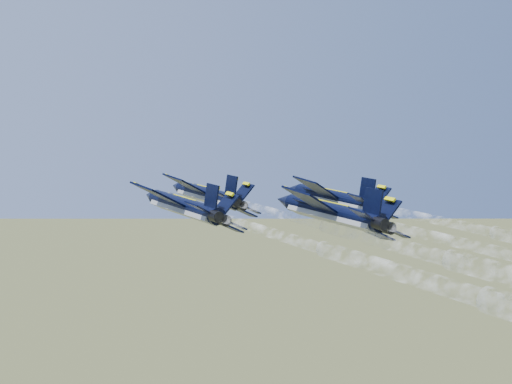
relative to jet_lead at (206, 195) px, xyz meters
name	(u,v)px	position (x,y,z in m)	size (l,w,h in m)	color
jet_lead	(206,195)	(0.00, 0.00, 0.00)	(12.71, 18.04, 6.08)	black
jet_left	(183,206)	(-7.75, -13.12, 0.00)	(12.71, 18.04, 6.08)	black
jet_right	(333,198)	(11.79, -11.14, 0.00)	(12.71, 18.04, 6.08)	black
jet_slot	(331,212)	(3.37, -24.91, 0.00)	(12.71, 18.04, 6.08)	black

